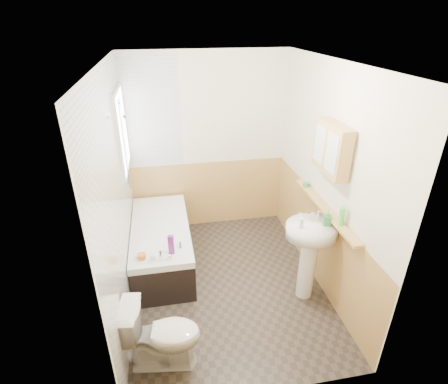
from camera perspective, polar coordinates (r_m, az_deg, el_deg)
The scene contains 26 objects.
floor at distance 4.33m, azimuth 0.38°, elevation -14.61°, with size 2.80×2.80×0.00m, color #2D2620.
ceiling at distance 3.25m, azimuth 0.52°, elevation 20.42°, with size 2.80×2.80×0.00m, color white.
wall_back at distance 4.90m, azimuth -2.72°, elevation 7.65°, with size 2.20×0.02×2.50m, color #F3E9C9.
wall_front at distance 2.48m, azimuth 6.82°, elevation -14.23°, with size 2.20×0.02×2.50m, color #F3E9C9.
wall_left at distance 3.60m, azimuth -17.20°, elevation -1.12°, with size 0.02×2.80×2.50m, color #F3E9C9.
wall_right at distance 3.96m, azimuth 16.41°, elevation 1.65°, with size 0.02×2.80×2.50m, color #F3E9C9.
wainscot_right at distance 4.31m, azimuth 14.86°, elevation -7.40°, with size 0.01×2.80×1.00m, color tan.
wainscot_front at distance 3.03m, azimuth 5.85°, elevation -24.67°, with size 2.20×0.01×1.00m, color tan.
wainscot_back at distance 5.18m, azimuth -2.50°, elevation -0.28°, with size 2.20×0.01×1.00m, color tan.
tile_cladding_left at distance 3.60m, azimuth -16.86°, elevation -1.09°, with size 0.01×2.80×2.50m, color white.
tile_return_back at distance 4.70m, azimuth -11.82°, elevation 12.63°, with size 0.75×0.01×1.50m, color white.
window at distance 4.32m, azimuth -16.22°, elevation 9.51°, with size 0.03×0.79×0.99m.
bathtub at distance 4.53m, azimuth -10.15°, elevation -8.28°, with size 0.70×1.57×0.69m.
shower_riser at distance 4.14m, azimuth -16.00°, elevation 8.40°, with size 0.10×0.07×1.08m.
toilet at distance 3.39m, azimuth -10.08°, elevation -21.98°, with size 0.39×0.69×0.68m, color white.
sink at distance 3.87m, azimuth 13.83°, elevation -8.50°, with size 0.55×0.45×1.06m.
pine_shelf at distance 3.90m, azimuth 16.10°, elevation -2.58°, with size 0.10×1.42×0.03m, color tan.
medicine_cabinet at distance 3.60m, azimuth 17.17°, elevation 6.80°, with size 0.14×0.55×0.50m.
foam_can at distance 3.58m, azimuth 18.68°, elevation -3.75°, with size 0.06×0.06×0.19m, color #59C647.
green_bottle at distance 3.59m, azimuth 18.55°, elevation -3.30°, with size 0.05×0.05×0.23m, color #59C647.
black_jar at distance 4.29m, azimuth 13.28°, elevation 1.22°, with size 0.08×0.08×0.05m, color #388447.
soap_bottle at distance 3.73m, azimuth 16.46°, elevation -4.66°, with size 0.07×0.17×0.08m, color #388447.
clear_bottle at distance 3.60m, azimuth 12.53°, elevation -5.04°, with size 0.04×0.04×0.11m, color silver.
blue_gel at distance 3.84m, azimuth -8.62°, elevation -8.48°, with size 0.06×0.04×0.23m, color purple.
cream_jar at distance 3.88m, azimuth -13.32°, elevation -10.20°, with size 0.09×0.09×0.06m, color orange.
orange_bottle at distance 3.96m, azimuth -7.14°, elevation -8.59°, with size 0.02×0.02×0.07m, color #388447.
Camera 1 is at (-0.62, -3.17, 2.88)m, focal length 28.00 mm.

